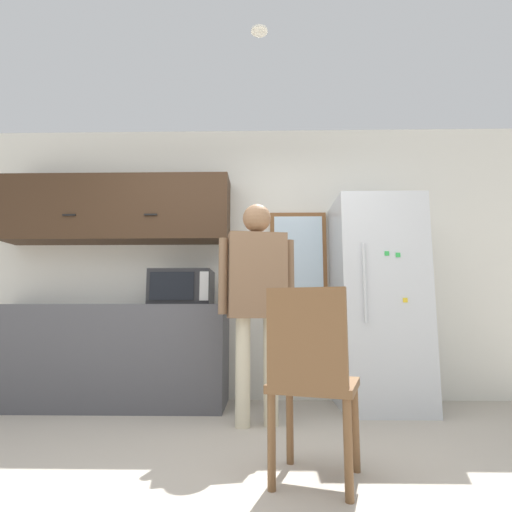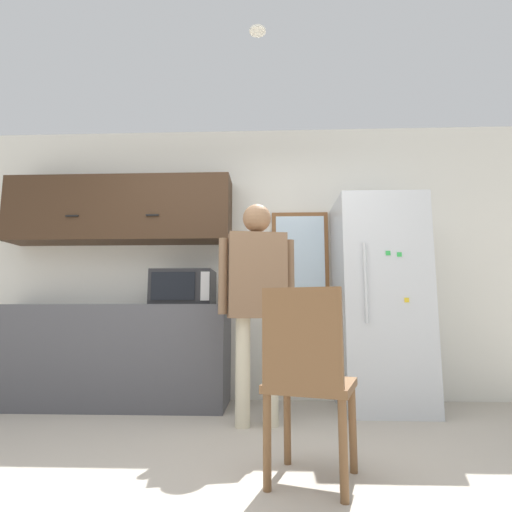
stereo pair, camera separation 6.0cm
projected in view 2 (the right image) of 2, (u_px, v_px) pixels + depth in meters
name	position (u px, v px, depth m)	size (l,w,h in m)	color
ground_plane	(191.00, 493.00, 1.82)	(16.00, 16.00, 0.00)	#B2A899
back_wall	(234.00, 259.00, 4.01)	(6.00, 0.06, 2.70)	silver
counter	(107.00, 355.00, 3.59)	(2.18, 0.61, 0.89)	#4C4C51
upper_cabinets	(120.00, 211.00, 3.91)	(2.18, 0.37, 0.63)	#3D2819
microwave	(184.00, 287.00, 3.62)	(0.54, 0.40, 0.31)	#232326
person	(257.00, 287.00, 3.03)	(0.58, 0.29, 1.66)	beige
refrigerator	(379.00, 302.00, 3.51)	(0.73, 0.73, 1.82)	silver
chair	(307.00, 374.00, 1.95)	(0.52, 0.52, 0.94)	brown
window	(300.00, 255.00, 3.94)	(0.56, 0.05, 0.86)	brown
ceiling_light	(258.00, 31.00, 2.66)	(0.11, 0.11, 0.01)	white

